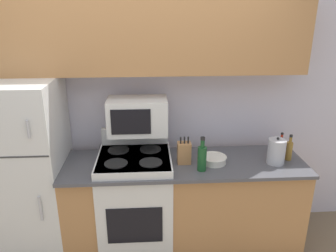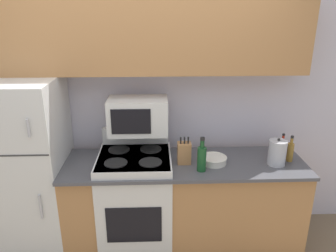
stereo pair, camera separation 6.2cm
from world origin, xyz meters
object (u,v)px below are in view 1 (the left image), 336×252
(bottle_wine_green, at_px, (202,157))
(kettle, at_px, (276,151))
(microwave, at_px, (137,116))
(bowl, at_px, (214,159))
(knife_block, at_px, (184,153))
(refrigerator, at_px, (24,170))
(stove, at_px, (136,201))
(bottle_vinegar, at_px, (289,150))
(bottle_hot_sauce, at_px, (281,145))

(bottle_wine_green, distance_m, kettle, 0.68)
(microwave, xyz_separation_m, bowl, (0.66, -0.18, -0.35))
(bowl, relative_size, bottle_wine_green, 0.77)
(bowl, bearing_deg, microwave, 164.84)
(bowl, xyz_separation_m, kettle, (0.54, -0.04, 0.08))
(kettle, bearing_deg, knife_block, 175.98)
(microwave, bearing_deg, bowl, -15.16)
(refrigerator, relative_size, stove, 1.47)
(bowl, distance_m, bottle_vinegar, 0.69)
(bottle_wine_green, bearing_deg, kettle, 7.78)
(bowl, xyz_separation_m, bottle_hot_sauce, (0.67, 0.18, 0.04))
(microwave, height_order, bottle_vinegar, microwave)
(knife_block, relative_size, kettle, 1.01)
(kettle, bearing_deg, bottle_wine_green, -172.22)
(knife_block, relative_size, bottle_vinegar, 1.04)
(refrigerator, xyz_separation_m, bowl, (1.68, -0.09, 0.10))
(kettle, bearing_deg, microwave, 169.69)
(bottle_hot_sauce, relative_size, bottle_wine_green, 0.67)
(stove, xyz_separation_m, bowl, (0.70, -0.04, 0.43))
(microwave, xyz_separation_m, knife_block, (0.40, -0.16, -0.29))
(knife_block, xyz_separation_m, bottle_wine_green, (0.13, -0.15, 0.02))
(knife_block, xyz_separation_m, kettle, (0.80, -0.06, 0.01))
(knife_block, bearing_deg, bottle_wine_green, -47.86)
(knife_block, xyz_separation_m, bottle_vinegar, (0.95, 0.00, -0.00))
(microwave, relative_size, bottle_vinegar, 2.18)
(bowl, height_order, bottle_hot_sauce, bottle_hot_sauce)
(bottle_wine_green, relative_size, kettle, 1.22)
(refrigerator, bearing_deg, bottle_vinegar, -1.60)
(knife_block, bearing_deg, kettle, -4.02)
(bottle_hot_sauce, bearing_deg, refrigerator, -177.85)
(bottle_hot_sauce, bearing_deg, stove, -174.13)
(kettle, bearing_deg, bottle_vinegar, 23.34)
(bottle_vinegar, bearing_deg, refrigerator, 178.40)
(refrigerator, height_order, stove, refrigerator)
(bowl, xyz_separation_m, bottle_wine_green, (-0.13, -0.13, 0.08))
(bottle_wine_green, bearing_deg, refrigerator, 171.98)
(bottle_vinegar, height_order, kettle, kettle)
(bottle_vinegar, relative_size, kettle, 0.97)
(bottle_hot_sauce, distance_m, bottle_wine_green, 0.86)
(microwave, bearing_deg, stove, -104.29)
(microwave, xyz_separation_m, bottle_wine_green, (0.54, -0.31, -0.27))
(knife_block, bearing_deg, microwave, 157.96)
(bowl, bearing_deg, bottle_vinegar, 1.82)
(refrigerator, height_order, microwave, refrigerator)
(bowl, bearing_deg, stove, 177.12)
(stove, distance_m, knife_block, 0.66)
(refrigerator, distance_m, stove, 1.03)
(knife_block, bearing_deg, bowl, -3.71)
(bottle_hot_sauce, height_order, bottle_wine_green, bottle_wine_green)
(kettle, bearing_deg, refrigerator, 176.72)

